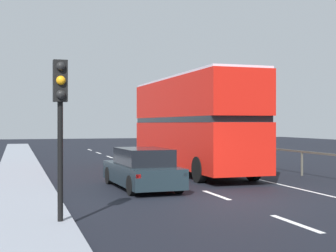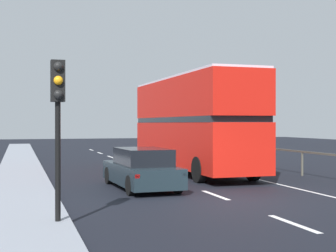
% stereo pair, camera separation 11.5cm
% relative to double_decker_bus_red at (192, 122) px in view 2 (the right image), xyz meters
% --- Properties ---
extents(ground_plane, '(73.12, 120.00, 0.10)m').
position_rel_double_decker_bus_red_xyz_m(ground_plane, '(-1.73, -8.02, -2.39)').
color(ground_plane, black).
extents(near_sidewalk_kerb, '(2.03, 80.00, 0.14)m').
position_rel_double_decker_bus_red_xyz_m(near_sidewalk_kerb, '(-7.57, -8.02, -2.27)').
color(near_sidewalk_kerb, gray).
rests_on(near_sidewalk_kerb, ground).
extents(lane_paint_markings, '(3.45, 46.00, 0.01)m').
position_rel_double_decker_bus_red_xyz_m(lane_paint_markings, '(0.33, 0.56, -2.34)').
color(lane_paint_markings, silver).
rests_on(lane_paint_markings, ground).
extents(bridge_side_railing, '(0.10, 42.00, 1.08)m').
position_rel_double_decker_bus_red_xyz_m(bridge_side_railing, '(4.04, 0.98, -1.45)').
color(bridge_side_railing, '#525348').
rests_on(bridge_side_railing, ground).
extents(double_decker_bus_red, '(2.67, 10.94, 4.37)m').
position_rel_double_decker_bus_red_xyz_m(double_decker_bus_red, '(0.00, 0.00, 0.00)').
color(double_decker_bus_red, red).
rests_on(double_decker_bus_red, ground).
extents(hatchback_car_near, '(1.93, 4.61, 1.41)m').
position_rel_double_decker_bus_red_xyz_m(hatchback_car_near, '(-3.59, -4.86, -1.67)').
color(hatchback_car_near, '#1B272E').
rests_on(hatchback_car_near, ground).
extents(traffic_signal_pole, '(0.30, 0.42, 3.50)m').
position_rel_double_decker_bus_red_xyz_m(traffic_signal_pole, '(-6.85, -10.61, 0.42)').
color(traffic_signal_pole, black).
rests_on(traffic_signal_pole, near_sidewalk_kerb).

